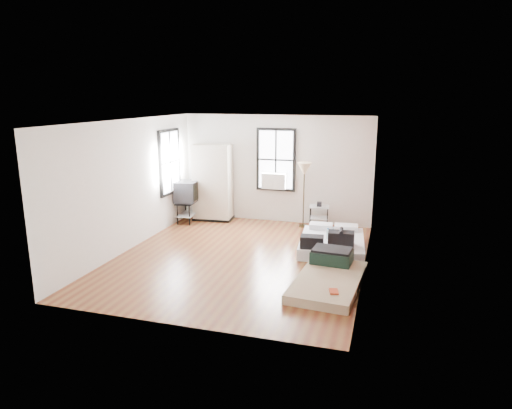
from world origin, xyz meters
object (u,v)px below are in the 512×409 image
(mattress_main, at_px, (332,242))
(side_table, at_px, (319,210))
(mattress_bare, at_px, (329,275))
(wardrobe, at_px, (213,183))
(floor_lamp, at_px, (304,172))
(tv_stand, at_px, (187,193))

(mattress_main, bearing_deg, side_table, 103.09)
(mattress_bare, distance_m, wardrobe, 5.03)
(floor_lamp, bearing_deg, mattress_main, -59.44)
(floor_lamp, distance_m, tv_stand, 3.12)
(mattress_main, bearing_deg, tv_stand, 158.73)
(wardrobe, xyz_separation_m, side_table, (2.86, 0.07, -0.58))
(wardrobe, bearing_deg, mattress_bare, -47.98)
(wardrobe, distance_m, side_table, 2.92)
(side_table, height_order, floor_lamp, floor_lamp)
(side_table, bearing_deg, mattress_main, -71.82)
(floor_lamp, xyz_separation_m, tv_stand, (-3.03, -0.43, -0.63))
(mattress_main, relative_size, mattress_bare, 0.92)
(mattress_main, relative_size, floor_lamp, 1.18)
(mattress_main, xyz_separation_m, floor_lamp, (-0.94, 1.58, 1.25))
(mattress_bare, bearing_deg, floor_lamp, 113.08)
(mattress_bare, relative_size, floor_lamp, 1.28)
(tv_stand, bearing_deg, mattress_bare, -41.52)
(wardrobe, distance_m, tv_stand, 0.74)
(floor_lamp, height_order, tv_stand, floor_lamp)
(tv_stand, bearing_deg, side_table, 2.50)
(mattress_bare, distance_m, side_table, 3.57)
(mattress_bare, xyz_separation_m, floor_lamp, (-1.13, 3.41, 1.28))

